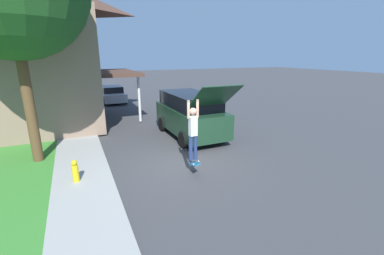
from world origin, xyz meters
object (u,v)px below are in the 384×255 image
skateboard (194,164)px  car_down_street (112,94)px  skateboarder (193,130)px  fire_hydrant (75,171)px  suv_parked (190,114)px

skateboard → car_down_street: bearing=91.5°
skateboarder → skateboard: size_ratio=2.59×
car_down_street → fire_hydrant: 15.20m
skateboarder → skateboard: 1.20m
suv_parked → skateboarder: suv_parked is taller
skateboard → fire_hydrant: fire_hydrant is taller
car_down_street → suv_parked: bearing=-80.0°
suv_parked → skateboarder: (-1.70, -3.95, 0.44)m
suv_parked → skateboarder: bearing=-113.3°
skateboarder → fire_hydrant: skateboarder is taller
skateboarder → fire_hydrant: (-3.66, 0.87, -1.14)m
car_down_street → fire_hydrant: (-3.28, -14.84, -0.22)m
car_down_street → skateboard: size_ratio=5.63×
suv_parked → fire_hydrant: bearing=-150.1°
skateboarder → fire_hydrant: bearing=166.5°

